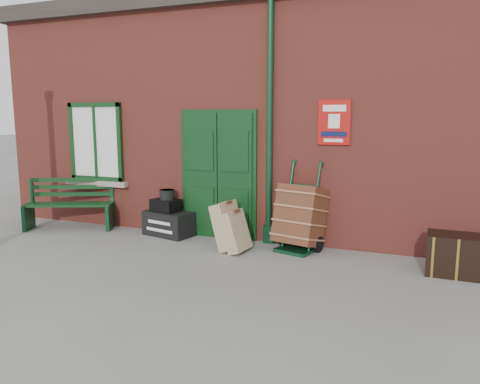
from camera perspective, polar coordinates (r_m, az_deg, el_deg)
The scene contains 10 objects.
ground at distance 7.04m, azimuth -5.29°, elevation -8.58°, with size 80.00×80.00×0.00m, color gray.
station_building at distance 9.94m, azimuth 3.76°, elevation 9.33°, with size 10.30×4.30×4.36m.
bench at distance 9.55m, azimuth -20.02°, elevation -1.23°, with size 1.67×1.10×1.00m.
houdini_trunk at distance 8.60m, azimuth -8.68°, elevation -3.81°, with size 0.88×0.49×0.44m, color black.
strongbox at distance 8.55m, azimuth -9.03°, elevation -1.61°, with size 0.49×0.35×0.22m, color black.
hatbox at distance 8.50m, azimuth -8.89°, elevation -0.31°, with size 0.27×0.27×0.18m, color black.
suitcase_back at distance 7.60m, azimuth -1.52°, elevation -4.10°, with size 0.22×0.54×0.76m, color tan.
suitcase_front at distance 7.46m, azimuth -0.54°, elevation -4.80°, with size 0.19×0.49×0.65m, color tan.
porter_trolley at distance 7.59m, azimuth 7.31°, elevation -3.03°, with size 0.84×0.88×1.41m.
dark_trunk at distance 7.07m, azimuth 24.91°, elevation -6.97°, with size 0.78×0.51×0.56m, color black.
Camera 1 is at (3.05, -5.96, 2.17)m, focal length 35.00 mm.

